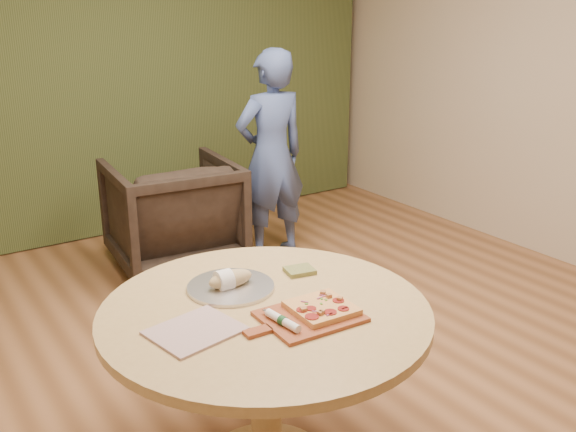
% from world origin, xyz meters
% --- Properties ---
extents(room_shell, '(5.04, 6.04, 2.84)m').
position_xyz_m(room_shell, '(0.00, 0.00, 1.40)').
color(room_shell, '#93613B').
rests_on(room_shell, ground).
extents(curtain, '(4.80, 0.14, 2.78)m').
position_xyz_m(curtain, '(0.00, 2.90, 1.40)').
color(curtain, '#313E1C').
rests_on(curtain, ground).
extents(pedestal_table, '(1.27, 1.27, 0.75)m').
position_xyz_m(pedestal_table, '(-0.54, -0.29, 0.61)').
color(pedestal_table, tan).
rests_on(pedestal_table, ground).
extents(pizza_paddle, '(0.45, 0.29, 0.01)m').
position_xyz_m(pizza_paddle, '(-0.46, -0.46, 0.76)').
color(pizza_paddle, brown).
rests_on(pizza_paddle, pedestal_table).
extents(flatbread_pizza, '(0.23, 0.23, 0.04)m').
position_xyz_m(flatbread_pizza, '(-0.40, -0.46, 0.78)').
color(flatbread_pizza, '#EAAB5B').
rests_on(flatbread_pizza, pizza_paddle).
extents(cutlery_roll, '(0.05, 0.20, 0.03)m').
position_xyz_m(cutlery_roll, '(-0.58, -0.47, 0.78)').
color(cutlery_roll, white).
rests_on(cutlery_roll, pizza_paddle).
extents(newspaper, '(0.34, 0.30, 0.01)m').
position_xyz_m(newspaper, '(-0.85, -0.32, 0.76)').
color(newspaper, silver).
rests_on(newspaper, pedestal_table).
extents(serving_tray, '(0.36, 0.36, 0.02)m').
position_xyz_m(serving_tray, '(-0.57, -0.07, 0.76)').
color(serving_tray, silver).
rests_on(serving_tray, pedestal_table).
extents(bread_roll, '(0.19, 0.09, 0.09)m').
position_xyz_m(bread_roll, '(-0.58, -0.07, 0.79)').
color(bread_roll, tan).
rests_on(bread_roll, serving_tray).
extents(green_packet, '(0.14, 0.12, 0.02)m').
position_xyz_m(green_packet, '(-0.25, -0.10, 0.76)').
color(green_packet, '#535A28').
rests_on(green_packet, pedestal_table).
extents(armchair, '(0.93, 0.88, 0.88)m').
position_xyz_m(armchair, '(0.05, 1.92, 0.44)').
color(armchair, black).
rests_on(armchair, ground).
extents(person_standing, '(0.58, 0.39, 1.55)m').
position_xyz_m(person_standing, '(0.76, 1.71, 0.78)').
color(person_standing, '#415790').
rests_on(person_standing, ground).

